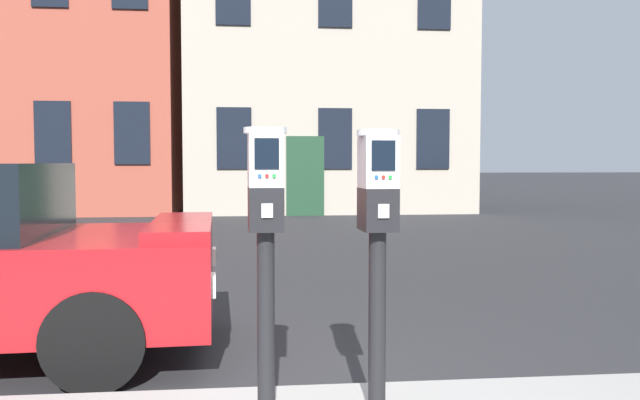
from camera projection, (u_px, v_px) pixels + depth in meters
The scene contains 4 objects.
parking_meter_near_kerb at pixel (266, 218), 3.37m from camera, with size 0.22×0.26×1.46m.
parking_meter_twin_adjacent at pixel (378, 218), 3.43m from camera, with size 0.22×0.26×1.45m.
townhouse_orange_brick at pixel (43, 7), 19.36m from camera, with size 7.82×5.66×11.78m.
townhouse_brownstone at pixel (322, 26), 20.48m from camera, with size 7.95×6.13×11.12m.
Camera 1 is at (-0.02, -3.60, 1.43)m, focal length 37.62 mm.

